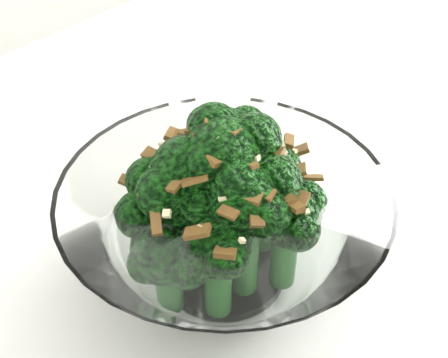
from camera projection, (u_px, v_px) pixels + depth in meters
table at (296, 248)px, 0.58m from camera, size 1.36×1.06×0.75m
broccoli_dish at (223, 224)px, 0.43m from camera, size 0.23×0.23×0.14m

